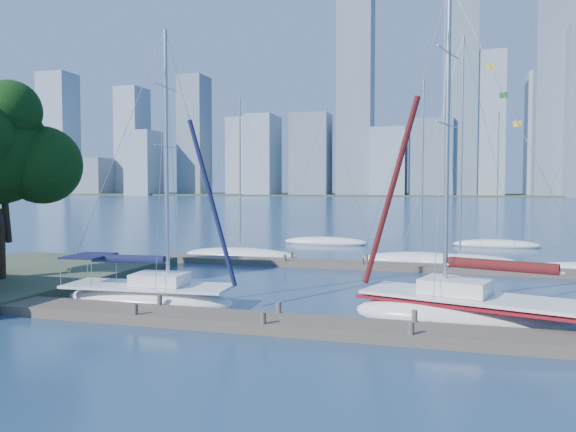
# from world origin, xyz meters

# --- Properties ---
(ground) EXTENTS (700.00, 700.00, 0.00)m
(ground) POSITION_xyz_m (0.00, 0.00, 0.00)
(ground) COLOR navy
(ground) RESTS_ON ground
(near_dock) EXTENTS (26.00, 2.00, 0.40)m
(near_dock) POSITION_xyz_m (0.00, 0.00, 0.20)
(near_dock) COLOR brown
(near_dock) RESTS_ON ground
(far_dock) EXTENTS (30.00, 1.80, 0.36)m
(far_dock) POSITION_xyz_m (2.00, 16.00, 0.18)
(far_dock) COLOR brown
(far_dock) RESTS_ON ground
(far_shore) EXTENTS (800.00, 100.00, 1.50)m
(far_shore) POSITION_xyz_m (0.00, 320.00, 0.00)
(far_shore) COLOR #38472D
(far_shore) RESTS_ON ground
(sailboat_navy) EXTENTS (7.96, 3.10, 12.22)m
(sailboat_navy) POSITION_xyz_m (-6.29, 2.26, 0.99)
(sailboat_navy) COLOR white
(sailboat_navy) RESTS_ON ground
(sailboat_maroon) EXTENTS (9.22, 5.26, 13.40)m
(sailboat_maroon) POSITION_xyz_m (6.96, 2.96, 1.01)
(sailboat_maroon) COLOR white
(sailboat_maroon) RESTS_ON ground
(bg_boat_0) EXTENTS (8.74, 4.18, 11.81)m
(bg_boat_0) POSITION_xyz_m (-8.33, 18.53, 0.24)
(bg_boat_0) COLOR white
(bg_boat_0) RESTS_ON ground
(bg_boat_2) EXTENTS (8.22, 3.83, 12.54)m
(bg_boat_2) POSITION_xyz_m (4.34, 19.05, 0.26)
(bg_boat_2) COLOR white
(bg_boat_2) RESTS_ON ground
(bg_boat_3) EXTENTS (7.95, 4.84, 15.13)m
(bg_boat_3) POSITION_xyz_m (6.78, 18.78, 0.29)
(bg_boat_3) COLOR white
(bg_boat_3) RESTS_ON ground
(bg_boat_6) EXTENTS (7.64, 2.18, 12.54)m
(bg_boat_6) POSITION_xyz_m (-4.52, 29.75, 0.23)
(bg_boat_6) COLOR white
(bg_boat_6) RESTS_ON ground
(bg_boat_7) EXTENTS (7.38, 2.66, 11.74)m
(bg_boat_7) POSITION_xyz_m (9.95, 31.67, 0.22)
(bg_boat_7) COLOR white
(bg_boat_7) RESTS_ON ground
(skyline) EXTENTS (504.50, 51.31, 117.33)m
(skyline) POSITION_xyz_m (19.15, 290.62, 35.30)
(skyline) COLOR #7E90A3
(skyline) RESTS_ON ground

